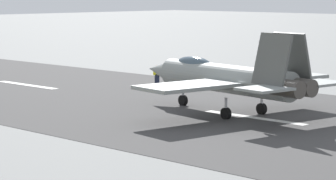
{
  "coord_description": "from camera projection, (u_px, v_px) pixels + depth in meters",
  "views": [
    {
      "loc": [
        -29.67,
        39.17,
        8.17
      ],
      "look_at": [
        2.76,
        6.0,
        2.2
      ],
      "focal_mm": 82.49,
      "sensor_mm": 36.0,
      "label": 1
    }
  ],
  "objects": [
    {
      "name": "ground_plane",
      "position": [
        264.0,
        119.0,
        49.39
      ],
      "size": [
        400.0,
        400.0,
        0.0
      ],
      "primitive_type": "plane",
      "color": "gray"
    },
    {
      "name": "runway_strip",
      "position": [
        264.0,
        119.0,
        49.38
      ],
      "size": [
        240.0,
        26.0,
        0.02
      ],
      "color": "#3F3E3D",
      "rests_on": "ground"
    },
    {
      "name": "fighter_jet",
      "position": [
        226.0,
        78.0,
        51.43
      ],
      "size": [
        16.32,
        14.87,
        5.62
      ],
      "color": "gray",
      "rests_on": "ground"
    },
    {
      "name": "crew_person",
      "position": [
        157.0,
        75.0,
        67.91
      ],
      "size": [
        0.62,
        0.47,
        1.69
      ],
      "color": "#1E2338",
      "rests_on": "ground"
    },
    {
      "name": "marker_cone_mid",
      "position": [
        250.0,
        82.0,
        67.06
      ],
      "size": [
        0.44,
        0.44,
        0.55
      ],
      "primitive_type": "cone",
      "color": "orange",
      "rests_on": "ground"
    },
    {
      "name": "marker_cone_far",
      "position": [
        160.0,
        73.0,
        74.75
      ],
      "size": [
        0.44,
        0.44,
        0.55
      ],
      "primitive_type": "cone",
      "color": "orange",
      "rests_on": "ground"
    }
  ]
}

